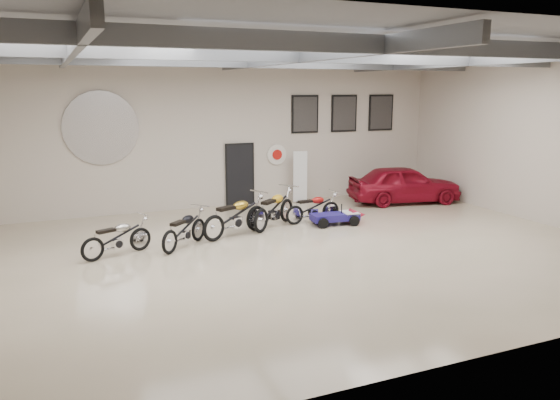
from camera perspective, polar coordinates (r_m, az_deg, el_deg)
name	(u,v)px	position (r m, az deg, el deg)	size (l,w,h in m)	color
floor	(299,252)	(13.67, 1.98, -5.45)	(16.00, 12.00, 0.01)	beige
ceiling	(300,44)	(13.11, 2.14, 15.94)	(16.00, 12.00, 0.01)	slate
back_wall	(225,134)	(18.73, -5.81, 6.92)	(16.00, 0.02, 5.00)	beige
right_wall	(544,140)	(18.05, 25.84, 5.66)	(0.02, 12.00, 5.00)	beige
ceiling_beams	(300,56)	(13.09, 2.13, 14.85)	(15.80, 11.80, 0.32)	slate
door	(240,175)	(19.01, -4.23, 2.61)	(0.92, 0.08, 2.10)	black
logo_plaque	(101,128)	(17.89, -18.19, 7.15)	(2.30, 0.06, 1.16)	silver
poster_left	(305,114)	(19.76, 2.63, 8.95)	(1.05, 0.08, 1.35)	black
poster_mid	(344,113)	(20.50, 6.71, 8.98)	(1.05, 0.08, 1.35)	black
poster_right	(381,113)	(21.34, 10.49, 8.96)	(1.05, 0.08, 1.35)	black
oil_sign	(277,155)	(19.42, -0.34, 4.77)	(0.72, 0.10, 0.72)	white
banner_stand	(300,177)	(19.40, 2.12, 2.45)	(0.50, 0.20, 1.85)	white
motorcycle_silver	(117,237)	(13.80, -16.69, -3.74)	(1.82, 0.56, 0.95)	silver
motorcycle_black	(184,229)	(14.16, -9.96, -2.97)	(1.87, 0.58, 0.97)	silver
motorcycle_gold	(235,215)	(15.04, -4.68, -1.61)	(2.23, 0.69, 1.16)	silver
motorcycle_yellow	(274,208)	(15.96, -0.62, -0.85)	(2.18, 0.67, 1.13)	silver
motorcycle_red	(313,207)	(16.55, 3.47, -0.76)	(1.81, 0.56, 0.94)	silver
go_kart	(339,214)	(16.43, 6.22, -1.45)	(1.74, 0.78, 0.63)	navy
vintage_car	(404,184)	(19.88, 12.86, 1.64)	(3.94, 1.59, 1.34)	maroon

